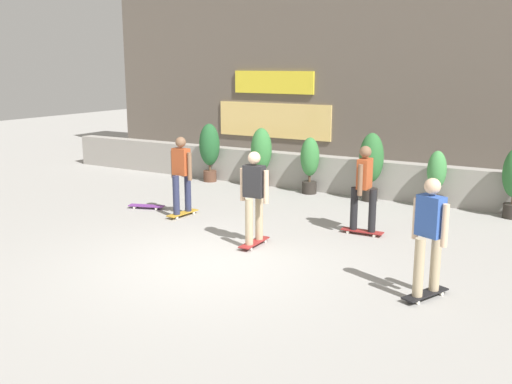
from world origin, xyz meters
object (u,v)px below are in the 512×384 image
skater_by_wall_right (254,194)px  skateboard_near_camera (147,206)px  potted_plant_2 (310,162)px  skater_far_right (181,173)px  potted_plant_3 (371,161)px  skater_mid_plaza (364,186)px  potted_plant_4 (436,177)px  skater_by_wall_left (429,233)px  potted_plant_1 (261,153)px  potted_plant_0 (209,148)px

skater_by_wall_right → skateboard_near_camera: (-3.47, 1.12, -0.88)m
potted_plant_2 → skater_far_right: skater_far_right is taller
potted_plant_2 → potted_plant_3: bearing=0.0°
potted_plant_2 → skater_mid_plaza: size_ratio=0.83×
skater_far_right → skater_mid_plaza: size_ratio=1.00×
potted_plant_3 → potted_plant_4: 1.53m
potted_plant_3 → skater_mid_plaza: (0.83, -2.73, -0.01)m
skater_by_wall_left → skater_by_wall_right: bearing=165.5°
skater_mid_plaza → skateboard_near_camera: skater_mid_plaza is taller
potted_plant_1 → skater_far_right: bearing=-89.8°
potted_plant_0 → potted_plant_1: size_ratio=1.02×
potted_plant_0 → skater_by_wall_left: bearing=-35.7°
potted_plant_1 → skateboard_near_camera: (-1.08, -3.27, -0.85)m
potted_plant_4 → skater_far_right: 5.61m
skater_far_right → potted_plant_0: bearing=115.9°
potted_plant_2 → skater_by_wall_right: bearing=-77.2°
skater_by_wall_left → skateboard_near_camera: 7.05m
potted_plant_0 → skater_by_wall_left: 8.95m
skater_by_wall_left → potted_plant_0: bearing=144.3°
potted_plant_1 → skater_by_wall_right: 5.00m
potted_plant_2 → potted_plant_1: bearing=180.0°
skateboard_near_camera → skater_far_right: bearing=-5.8°
potted_plant_0 → potted_plant_3: size_ratio=0.99×
potted_plant_1 → potted_plant_2: potted_plant_1 is taller
potted_plant_2 → potted_plant_4: 3.09m
potted_plant_0 → skateboard_near_camera: 3.43m
potted_plant_0 → potted_plant_2: 3.02m
potted_plant_1 → potted_plant_2: size_ratio=1.11×
potted_plant_2 → skater_by_wall_left: (4.25, -5.23, 0.14)m
potted_plant_2 → skateboard_near_camera: size_ratio=1.71×
potted_plant_0 → skater_by_wall_left: skater_by_wall_left is taller
skater_by_wall_left → skater_mid_plaza: 3.10m
potted_plant_0 → potted_plant_1: 1.63m
potted_plant_2 → skateboard_near_camera: (-2.47, -3.27, -0.74)m
skater_by_wall_left → skater_far_right: 5.92m
potted_plant_0 → potted_plant_2: bearing=-0.0°
potted_plant_0 → skater_by_wall_left: (7.27, -5.23, 0.01)m
potted_plant_1 → skater_by_wall_left: skater_by_wall_left is taller
skater_by_wall_left → skater_by_wall_right: size_ratio=1.00×
potted_plant_4 → skater_mid_plaza: skater_mid_plaza is taller
skater_by_wall_left → skater_far_right: same height
potted_plant_2 → potted_plant_3: 1.59m
skateboard_near_camera → skater_mid_plaza: bearing=6.3°
potted_plant_0 → potted_plant_4: size_ratio=1.22×
potted_plant_0 → skater_far_right: skater_far_right is taller
potted_plant_0 → potted_plant_2: potted_plant_0 is taller
potted_plant_1 → potted_plant_2: (1.39, -0.00, -0.11)m
potted_plant_2 → skateboard_near_camera: bearing=-127.1°
potted_plant_4 → potted_plant_0: bearing=180.0°
potted_plant_1 → potted_plant_4: (4.48, -0.00, -0.19)m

